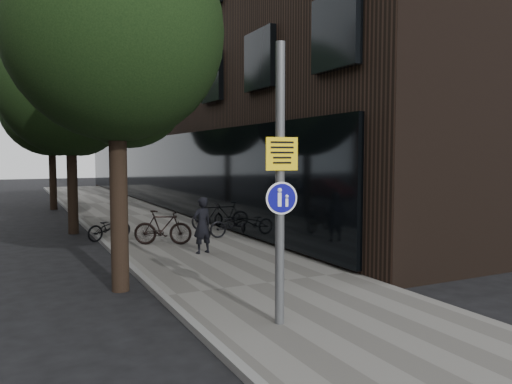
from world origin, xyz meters
TOP-DOWN VIEW (x-y plane):
  - ground at (0.00, 0.00)m, footprint 120.00×120.00m
  - sidewalk at (0.25, 10.00)m, footprint 4.50×60.00m
  - curb_edge at (-2.00, 10.00)m, footprint 0.15×60.00m
  - building_right_dark_brick at (8.50, 22.00)m, footprint 12.00×40.00m
  - street_tree_near at (-2.53, 4.64)m, footprint 4.40×4.40m
  - street_tree_mid at (-2.53, 13.14)m, footprint 5.00×5.00m
  - street_tree_far at (-2.53, 22.14)m, footprint 5.00×5.00m
  - signpost at (-0.77, 0.96)m, footprint 0.51×0.15m
  - pedestrian at (0.11, 6.96)m, footprint 0.64×0.49m
  - parked_bike_facade_near at (2.00, 9.11)m, footprint 1.68×0.71m
  - parked_bike_facade_far at (1.99, 11.24)m, footprint 1.66×0.79m
  - parked_bike_curb_near at (-1.80, 10.33)m, footprint 1.65×1.14m
  - parked_bike_curb_far at (-0.50, 8.75)m, footprint 1.78×1.22m

SIDE VIEW (x-z plane):
  - ground at x=0.00m, z-range 0.00..0.00m
  - sidewalk at x=0.25m, z-range 0.00..0.12m
  - curb_edge at x=-2.00m, z-range 0.00..0.13m
  - parked_bike_curb_near at x=-1.80m, z-range 0.12..0.94m
  - parked_bike_facade_near at x=2.00m, z-range 0.12..0.98m
  - parked_bike_facade_far at x=1.99m, z-range 0.12..1.08m
  - parked_bike_curb_far at x=-0.50m, z-range 0.12..1.17m
  - pedestrian at x=0.11m, z-range 0.12..1.68m
  - signpost at x=-0.77m, z-range 0.14..4.60m
  - street_tree_near at x=-2.53m, z-range 1.36..8.86m
  - street_tree_mid at x=-2.53m, z-range 1.21..9.01m
  - street_tree_far at x=-2.53m, z-range 1.21..9.01m
  - building_right_dark_brick at x=8.50m, z-range 0.00..18.00m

